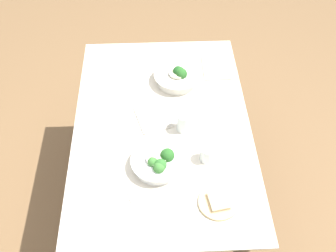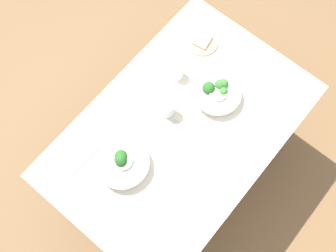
% 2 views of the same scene
% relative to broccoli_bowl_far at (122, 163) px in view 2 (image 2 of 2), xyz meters
% --- Properties ---
extents(ground_plane, '(6.00, 6.00, 0.00)m').
position_rel_broccoli_bowl_far_xyz_m(ground_plane, '(0.32, -0.10, -0.76)').
color(ground_plane, brown).
extents(dining_table, '(1.34, 0.88, 0.73)m').
position_rel_broccoli_bowl_far_xyz_m(dining_table, '(0.32, -0.10, -0.15)').
color(dining_table, beige).
rests_on(dining_table, ground_plane).
extents(broccoli_bowl_far, '(0.26, 0.26, 0.10)m').
position_rel_broccoli_bowl_far_xyz_m(broccoli_bowl_far, '(0.00, 0.00, 0.00)').
color(broccoli_bowl_far, silver).
rests_on(broccoli_bowl_far, dining_table).
extents(broccoli_bowl_near, '(0.24, 0.24, 0.10)m').
position_rel_broccoli_bowl_far_xyz_m(broccoli_bowl_near, '(0.57, -0.12, -0.00)').
color(broccoli_bowl_near, white).
rests_on(broccoli_bowl_near, dining_table).
extents(bread_side_plate, '(0.17, 0.17, 0.03)m').
position_rel_broccoli_bowl_far_xyz_m(bread_side_plate, '(0.78, 0.13, -0.03)').
color(bread_side_plate, '#D6B27A').
rests_on(bread_side_plate, dining_table).
extents(water_glass_center, '(0.06, 0.06, 0.08)m').
position_rel_broccoli_bowl_far_xyz_m(water_glass_center, '(0.54, 0.10, 0.00)').
color(water_glass_center, silver).
rests_on(water_glass_center, dining_table).
extents(water_glass_side, '(0.07, 0.07, 0.10)m').
position_rel_broccoli_bowl_far_xyz_m(water_glass_side, '(0.35, 0.01, 0.01)').
color(water_glass_side, silver).
rests_on(water_glass_side, dining_table).
extents(fork_by_far_bowl, '(0.09, 0.05, 0.00)m').
position_rel_broccoli_bowl_far_xyz_m(fork_by_far_bowl, '(0.61, 0.17, -0.03)').
color(fork_by_far_bowl, '#B7B7BC').
rests_on(fork_by_far_bowl, dining_table).
extents(fork_by_near_bowl, '(0.11, 0.05, 0.00)m').
position_rel_broccoli_bowl_far_xyz_m(fork_by_near_bowl, '(0.76, -0.24, -0.03)').
color(fork_by_near_bowl, '#B7B7BC').
rests_on(fork_by_near_bowl, dining_table).
extents(table_knife_left, '(0.14, 0.14, 0.00)m').
position_rel_broccoli_bowl_far_xyz_m(table_knife_left, '(0.16, 0.16, -0.03)').
color(table_knife_left, '#B7B7BC').
rests_on(table_knife_left, dining_table).
extents(napkin_folded_upper, '(0.21, 0.15, 0.01)m').
position_rel_broccoli_bowl_far_xyz_m(napkin_folded_upper, '(-0.10, 0.22, -0.03)').
color(napkin_folded_upper, '#B1A997').
rests_on(napkin_folded_upper, dining_table).
extents(napkin_folded_lower, '(0.23, 0.21, 0.01)m').
position_rel_broccoli_bowl_far_xyz_m(napkin_folded_lower, '(0.27, -0.14, -0.03)').
color(napkin_folded_lower, '#B1A997').
rests_on(napkin_folded_lower, dining_table).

